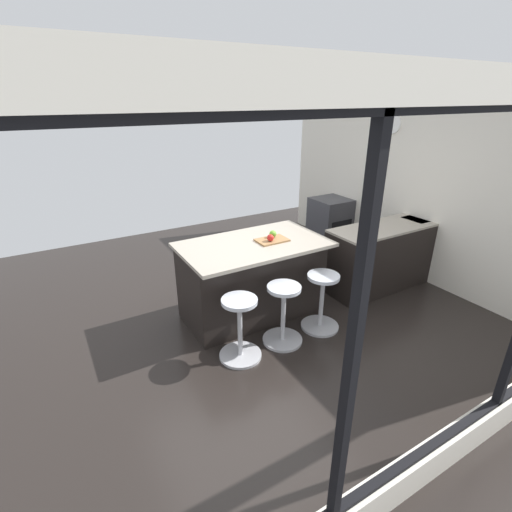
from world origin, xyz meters
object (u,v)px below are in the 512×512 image
object	(u,v)px
kitchen_island	(252,278)
stool_middle	(283,316)
stool_near_camera	(240,330)
cutting_board	(272,240)
oven_range	(330,223)
stool_by_window	(321,303)
apple_green	(273,234)
apple_red	(270,238)

from	to	relation	value
kitchen_island	stool_middle	xyz separation A→B (m)	(-0.00, 0.68, -0.16)
stool_middle	stool_near_camera	world-z (taller)	same
kitchen_island	cutting_board	distance (m)	0.54
oven_range	stool_middle	size ratio (longest dim) A/B	1.26
oven_range	kitchen_island	world-z (taller)	kitchen_island
kitchen_island	stool_by_window	bearing A→B (deg)	127.95
oven_range	stool_by_window	size ratio (longest dim) A/B	1.26
kitchen_island	stool_near_camera	world-z (taller)	kitchen_island
apple_green	apple_red	xyz separation A→B (m)	(0.09, 0.09, -0.00)
oven_range	cutting_board	bearing A→B (deg)	33.24
oven_range	stool_middle	world-z (taller)	oven_range
stool_middle	apple_green	size ratio (longest dim) A/B	8.18
stool_middle	stool_near_camera	bearing A→B (deg)	0.00
stool_near_camera	cutting_board	distance (m)	1.14
cutting_board	apple_red	xyz separation A→B (m)	(0.05, 0.04, 0.05)
stool_by_window	apple_green	distance (m)	0.98
cutting_board	oven_range	bearing A→B (deg)	-146.76
stool_near_camera	apple_red	distance (m)	1.12
stool_middle	kitchen_island	bearing A→B (deg)	-90.00
kitchen_island	stool_by_window	world-z (taller)	kitchen_island
stool_near_camera	oven_range	bearing A→B (deg)	-145.46
stool_by_window	apple_red	xyz separation A→B (m)	(0.36, -0.54, 0.69)
stool_near_camera	cutting_board	world-z (taller)	cutting_board
cutting_board	apple_green	xyz separation A→B (m)	(-0.04, -0.05, 0.05)
kitchen_island	stool_by_window	distance (m)	0.87
stool_by_window	cutting_board	xyz separation A→B (m)	(0.31, -0.58, 0.64)
stool_near_camera	kitchen_island	bearing A→B (deg)	-127.95
oven_range	apple_red	world-z (taller)	apple_red
apple_green	stool_middle	bearing A→B (deg)	67.68
kitchen_island	stool_middle	size ratio (longest dim) A/B	2.47
stool_middle	cutting_board	bearing A→B (deg)	-110.37
stool_near_camera	apple_green	world-z (taller)	apple_green
kitchen_island	apple_green	world-z (taller)	apple_green
stool_near_camera	apple_red	bearing A→B (deg)	-142.13
stool_middle	cutting_board	xyz separation A→B (m)	(-0.22, -0.58, 0.64)
stool_near_camera	stool_middle	bearing A→B (deg)	180.00
apple_green	kitchen_island	bearing A→B (deg)	-9.22
kitchen_island	apple_red	bearing A→B (deg)	141.49
stool_middle	stool_near_camera	xyz separation A→B (m)	(0.53, 0.00, 0.00)
oven_range	stool_by_window	distance (m)	2.67
apple_green	apple_red	size ratio (longest dim) A/B	1.04
oven_range	cutting_board	size ratio (longest dim) A/B	2.39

